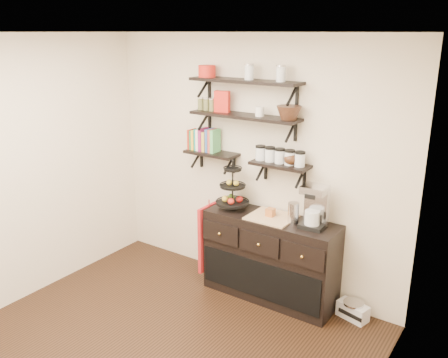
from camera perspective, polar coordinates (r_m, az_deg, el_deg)
ceiling at (r=3.51m, az=-12.06°, el=16.87°), size 3.50×3.50×0.02m
back_wall at (r=5.08m, az=3.18°, el=1.83°), size 3.50×0.02×2.70m
left_wall at (r=5.10m, az=-24.94°, el=0.26°), size 0.02×3.50×2.70m
right_wall at (r=2.90m, az=15.22°, el=-11.20°), size 0.02×3.50×2.70m
shelf_top at (r=4.80m, az=2.53°, el=11.66°), size 1.20×0.27×0.23m
shelf_mid at (r=4.85m, az=2.47°, el=7.54°), size 1.20×0.27×0.23m
shelf_low_left at (r=5.18m, az=-1.47°, el=3.07°), size 0.60×0.25×0.23m
shelf_low_right at (r=4.76m, az=6.79°, el=1.65°), size 0.60×0.25×0.23m
cookbooks at (r=5.20m, az=-2.29°, el=4.65°), size 0.36×0.15×0.26m
glass_canisters at (r=4.74m, az=6.71°, el=2.67°), size 0.54×0.10×0.13m
sideboard at (r=5.02m, az=5.59°, el=-9.39°), size 1.40×0.50×0.92m
fruit_stand at (r=5.01m, az=1.08°, el=-1.64°), size 0.35×0.35×0.51m
candle at (r=4.83m, az=5.61°, el=-4.01°), size 0.08×0.08×0.08m
coffee_maker at (r=4.61m, az=10.88°, el=-3.34°), size 0.24×0.23×0.42m
thermal_carafe at (r=4.68m, az=8.35°, el=-4.10°), size 0.11×0.11×0.22m
apron at (r=5.26m, az=-1.95°, el=-7.04°), size 0.04×0.32×0.75m
radio at (r=4.99m, az=15.24°, el=-14.99°), size 0.33×0.24×0.18m
recipe_box at (r=4.97m, az=-0.23°, el=9.30°), size 0.17×0.09×0.22m
walnut_bowl at (r=4.60m, az=7.81°, el=7.90°), size 0.24×0.24×0.13m
ramekins at (r=4.75m, az=4.32°, el=8.11°), size 0.09×0.09×0.10m
teapot at (r=4.69m, az=8.06°, el=2.49°), size 0.20×0.16×0.14m
red_pot at (r=5.05m, az=-2.06°, el=12.84°), size 0.18×0.18×0.12m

